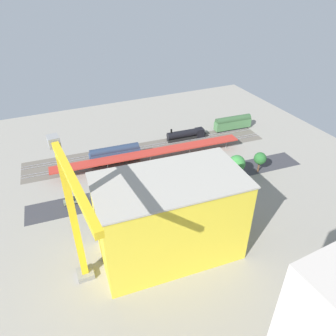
% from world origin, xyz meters
% --- Properties ---
extents(ground_plane, '(144.34, 144.34, 0.00)m').
position_xyz_m(ground_plane, '(0.00, 0.00, 0.00)').
color(ground_plane, gray).
rests_on(ground_plane, ground).
extents(rail_bed, '(90.89, 19.28, 0.01)m').
position_xyz_m(rail_bed, '(0.00, -19.89, 0.00)').
color(rail_bed, '#665E54').
rests_on(rail_bed, ground).
extents(street_asphalt, '(90.59, 14.57, 0.01)m').
position_xyz_m(street_asphalt, '(0.00, 3.18, 0.00)').
color(street_asphalt, '#38383D').
rests_on(street_asphalt, ground).
extents(track_rails, '(90.04, 12.87, 0.12)m').
position_xyz_m(track_rails, '(0.00, -19.89, 0.18)').
color(track_rails, '#9E9EA8').
rests_on(track_rails, ground).
extents(platform_canopy_near, '(67.12, 8.57, 4.03)m').
position_xyz_m(platform_canopy_near, '(2.83, -12.08, 3.77)').
color(platform_canopy_near, '#B73328').
rests_on(platform_canopy_near, ground).
extents(locomotive, '(16.81, 3.86, 5.23)m').
position_xyz_m(locomotive, '(-17.08, -22.75, 1.86)').
color(locomotive, black).
rests_on(locomotive, ground).
extents(passenger_coach, '(16.22, 4.04, 5.90)m').
position_xyz_m(passenger_coach, '(-38.22, -22.75, 3.09)').
color(passenger_coach, black).
rests_on(passenger_coach, ground).
extents(freight_coach_far, '(17.76, 3.89, 6.22)m').
position_xyz_m(freight_coach_far, '(13.94, -17.03, 3.30)').
color(freight_coach_far, black).
rests_on(freight_coach_far, ground).
extents(parked_car_0, '(4.88, 2.06, 1.70)m').
position_xyz_m(parked_car_0, '(-15.98, -0.29, 0.76)').
color(parked_car_0, black).
rests_on(parked_car_0, ground).
extents(parked_car_1, '(4.26, 2.13, 1.57)m').
position_xyz_m(parked_car_1, '(-9.44, 0.19, 0.70)').
color(parked_car_1, black).
rests_on(parked_car_1, ground).
extents(parked_car_2, '(4.35, 2.04, 1.69)m').
position_xyz_m(parked_car_2, '(-2.60, -0.31, 0.75)').
color(parked_car_2, black).
rests_on(parked_car_2, ground).
extents(parked_car_3, '(4.42, 2.19, 1.74)m').
position_xyz_m(parked_car_3, '(4.13, -0.17, 0.76)').
color(parked_car_3, black).
rests_on(parked_car_3, ground).
extents(parked_car_4, '(4.76, 2.10, 1.58)m').
position_xyz_m(parked_car_4, '(11.35, -0.64, 0.71)').
color(parked_car_4, black).
rests_on(parked_car_4, ground).
extents(parked_car_5, '(4.22, 1.93, 1.65)m').
position_xyz_m(parked_car_5, '(18.02, -0.20, 0.74)').
color(parked_car_5, black).
rests_on(parked_car_5, ground).
extents(parked_car_6, '(4.39, 2.10, 1.65)m').
position_xyz_m(parked_car_6, '(24.71, -0.15, 0.73)').
color(parked_car_6, black).
rests_on(parked_car_6, ground).
extents(parked_car_7, '(4.40, 1.88, 1.72)m').
position_xyz_m(parked_car_7, '(32.06, -0.04, 0.77)').
color(parked_car_7, black).
rests_on(parked_car_7, ground).
extents(construction_building, '(32.80, 18.82, 20.70)m').
position_xyz_m(construction_building, '(13.09, 27.92, 10.35)').
color(construction_building, yellow).
rests_on(construction_building, ground).
extents(construction_roof_slab, '(33.44, 19.46, 0.40)m').
position_xyz_m(construction_roof_slab, '(13.09, 27.92, 20.90)').
color(construction_roof_slab, '#ADA89E').
rests_on(construction_roof_slab, construction_building).
extents(tower_crane, '(4.15, 27.82, 32.89)m').
position_xyz_m(tower_crane, '(33.14, 29.52, 19.80)').
color(tower_crane, gray).
rests_on(tower_crane, ground).
extents(box_truck_0, '(10.14, 3.07, 3.56)m').
position_xyz_m(box_truck_0, '(19.02, 13.89, 1.75)').
color(box_truck_0, black).
rests_on(box_truck_0, ground).
extents(box_truck_1, '(10.30, 3.89, 3.32)m').
position_xyz_m(box_truck_1, '(16.79, 14.99, 1.64)').
color(box_truck_1, black).
rests_on(box_truck_1, ground).
extents(box_truck_2, '(10.20, 2.76, 3.11)m').
position_xyz_m(box_truck_2, '(0.82, 14.68, 1.55)').
color(box_truck_2, black).
rests_on(box_truck_2, ground).
extents(street_tree_0, '(5.17, 5.17, 8.20)m').
position_xyz_m(street_tree_0, '(23.56, 7.96, 5.59)').
color(street_tree_0, brown).
rests_on(street_tree_0, ground).
extents(street_tree_1, '(4.09, 4.09, 7.11)m').
position_xyz_m(street_tree_1, '(-28.26, 7.97, 5.01)').
color(street_tree_1, brown).
rests_on(street_tree_1, ground).
extents(street_tree_2, '(5.46, 5.46, 8.22)m').
position_xyz_m(street_tree_2, '(-18.97, 8.10, 5.47)').
color(street_tree_2, brown).
rests_on(street_tree_2, ground).
extents(street_tree_3, '(6.33, 6.33, 8.48)m').
position_xyz_m(street_tree_3, '(10.29, 7.60, 5.30)').
color(street_tree_3, brown).
rests_on(street_tree_3, ground).
extents(street_tree_4, '(5.21, 5.21, 7.67)m').
position_xyz_m(street_tree_4, '(-10.59, 7.90, 5.05)').
color(street_tree_4, brown).
rests_on(street_tree_4, ground).
extents(traffic_light, '(0.50, 0.36, 6.94)m').
position_xyz_m(traffic_light, '(-6.06, 8.04, 4.56)').
color(traffic_light, '#333333').
rests_on(traffic_light, ground).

